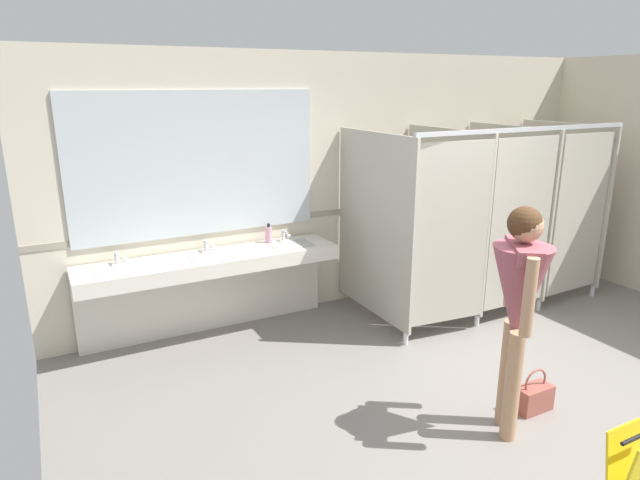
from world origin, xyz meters
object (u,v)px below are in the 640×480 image
Objects in this scene: handbag at (534,397)px; wet_floor_sign at (631,479)px; soap_dispenser at (269,234)px; person_standing at (519,295)px.

wet_floor_sign is at bearing -113.19° from handbag.
wet_floor_sign is (0.68, -3.57, -0.62)m from soap_dispenser.
soap_dispenser is (-1.13, 2.52, 0.82)m from handbag.
handbag is at bearing 12.78° from person_standing.
handbag is at bearing -65.90° from soap_dispenser.
person_standing is at bearing -74.07° from soap_dispenser.
person_standing is 1.02m from handbag.
soap_dispenser is (-0.74, 2.61, -0.12)m from person_standing.
person_standing is at bearing 86.03° from wet_floor_sign.
person_standing is at bearing -167.22° from handbag.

